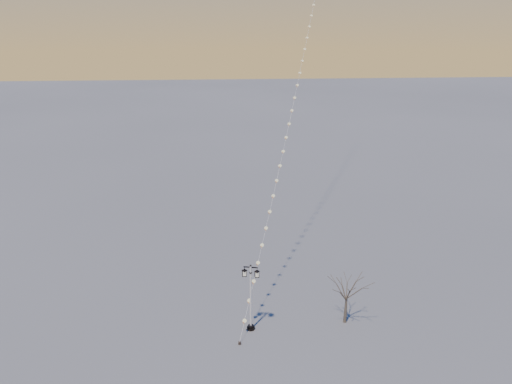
{
  "coord_description": "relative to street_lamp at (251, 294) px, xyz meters",
  "views": [
    {
      "loc": [
        -1.87,
        -26.4,
        19.66
      ],
      "look_at": [
        0.43,
        4.4,
        8.42
      ],
      "focal_mm": 32.68,
      "sensor_mm": 36.0,
      "label": 1
    }
  ],
  "objects": [
    {
      "name": "kite_train",
      "position": [
        5.93,
        17.99,
        14.44
      ],
      "size": [
        14.14,
        39.67,
        34.61
      ],
      "rotation": [
        0.0,
        0.0,
        0.25
      ],
      "color": "black",
      "rests_on": "ground"
    },
    {
      "name": "bare_tree",
      "position": [
        6.59,
        0.29,
        -0.16
      ],
      "size": [
        2.24,
        2.24,
        3.71
      ],
      "rotation": [
        0.0,
        0.0,
        0.31
      ],
      "color": "#4A4033",
      "rests_on": "ground"
    },
    {
      "name": "street_lamp",
      "position": [
        0.0,
        0.0,
        0.0
      ],
      "size": [
        1.24,
        0.62,
        4.95
      ],
      "rotation": [
        0.0,
        0.0,
        -0.23
      ],
      "color": "black",
      "rests_on": "ground"
    },
    {
      "name": "ground",
      "position": [
        0.23,
        -0.2,
        -2.74
      ],
      "size": [
        300.0,
        300.0,
        0.0
      ],
      "primitive_type": "plane",
      "color": "#5C5C5D",
      "rests_on": "ground"
    }
  ]
}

